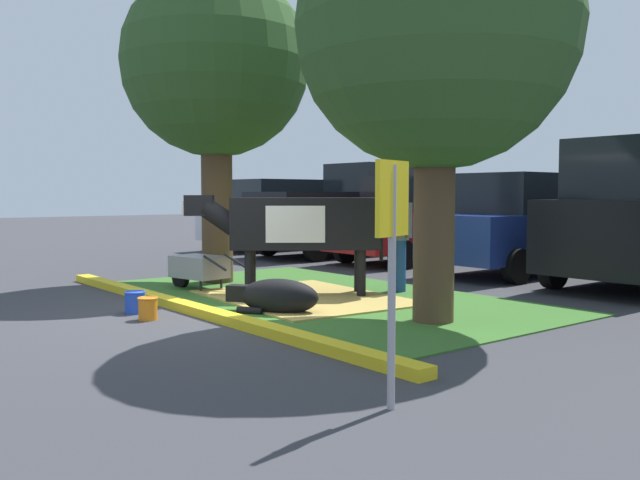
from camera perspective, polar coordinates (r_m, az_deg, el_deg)
The scene contains 17 objects.
ground_plane at distance 9.42m, azimuth -9.57°, elevation -6.03°, with size 80.00×80.00×0.00m, color #38383D.
grass_island at distance 10.63m, azimuth 0.04°, elevation -4.78°, with size 7.41×4.16×0.02m, color #386B28.
curb_yellow at distance 9.41m, azimuth -10.70°, elevation -5.67°, with size 8.61×0.24×0.12m, color yellow.
hay_bedding at distance 10.41m, azimuth -1.30°, elevation -4.88°, with size 3.20×2.40×0.04m, color tan.
shade_tree_left at distance 12.57m, azimuth -8.77°, elevation 14.27°, with size 3.34×3.34×5.62m.
shade_tree_right at distance 8.77m, azimuth 9.75°, elevation 16.99°, with size 3.48×3.48×5.39m.
cow_holstein at distance 10.61m, azimuth -1.84°, elevation 1.33°, with size 2.20×2.72×1.59m.
calf_lying at distance 9.14m, azimuth -3.67°, elevation -4.76°, with size 1.26×1.02×0.48m.
person_handler at distance 11.11m, azimuth 6.59°, elevation 0.25°, with size 0.53×0.34×1.69m.
wheelbarrow at distance 11.51m, azimuth -10.20°, elevation -2.28°, with size 1.62×0.80×0.63m.
parking_sign at distance 5.03m, azimuth 6.08°, elevation 0.44°, with size 0.17×0.43×1.86m.
bucket_blue at distance 9.55m, azimuth -15.29°, elevation -5.03°, with size 0.29×0.29×0.30m.
bucket_orange at distance 9.01m, azimuth -14.27°, elevation -5.56°, with size 0.26×0.26×0.29m.
sedan_silver at distance 19.71m, azimuth -3.58°, elevation 2.08°, with size 2.06×4.42×2.02m.
pickup_truck_black at distance 17.95m, azimuth 2.26°, elevation 2.32°, with size 2.26×5.42×2.42m.
sedan_red at distance 16.11m, azimuth 8.14°, elevation 1.64°, with size 2.06×4.42×2.02m.
sedan_blue at distance 14.25m, azimuth 16.55°, elevation 1.22°, with size 2.06×4.42×2.02m.
Camera 1 is at (8.14, -4.46, 1.62)m, focal length 38.07 mm.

